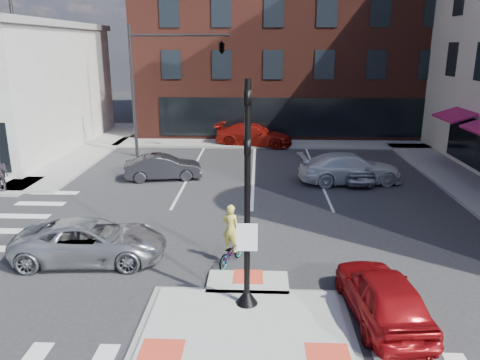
{
  "coord_description": "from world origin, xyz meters",
  "views": [
    {
      "loc": [
        0.28,
        -10.86,
        6.88
      ],
      "look_at": [
        -0.41,
        5.91,
        2.0
      ],
      "focal_mm": 35.0,
      "sensor_mm": 36.0,
      "label": 1
    }
  ],
  "objects_px": {
    "bg_car_dark": "(163,167)",
    "cyclist": "(231,244)",
    "silver_suv": "(91,241)",
    "white_pickup": "(350,168)",
    "bg_car_red": "(254,135)",
    "red_sedan": "(382,294)",
    "bg_car_silver": "(354,168)",
    "pedestrian_b": "(0,175)"
  },
  "relations": [
    {
      "from": "bg_car_silver",
      "to": "cyclist",
      "type": "height_order",
      "value": "cyclist"
    },
    {
      "from": "bg_car_dark",
      "to": "cyclist",
      "type": "xyz_separation_m",
      "value": [
        4.16,
        -9.77,
        0.02
      ]
    },
    {
      "from": "red_sedan",
      "to": "pedestrian_b",
      "type": "distance_m",
      "value": 18.45
    },
    {
      "from": "silver_suv",
      "to": "white_pickup",
      "type": "distance_m",
      "value": 13.88
    },
    {
      "from": "white_pickup",
      "to": "bg_car_silver",
      "type": "relative_size",
      "value": 1.37
    },
    {
      "from": "red_sedan",
      "to": "white_pickup",
      "type": "distance_m",
      "value": 12.64
    },
    {
      "from": "white_pickup",
      "to": "bg_car_silver",
      "type": "xyz_separation_m",
      "value": [
        0.29,
        0.45,
        -0.11
      ]
    },
    {
      "from": "bg_car_dark",
      "to": "pedestrian_b",
      "type": "distance_m",
      "value": 7.78
    },
    {
      "from": "bg_car_dark",
      "to": "red_sedan",
      "type": "bearing_deg",
      "value": -158.86
    },
    {
      "from": "silver_suv",
      "to": "pedestrian_b",
      "type": "bearing_deg",
      "value": 40.96
    },
    {
      "from": "silver_suv",
      "to": "red_sedan",
      "type": "distance_m",
      "value": 9.22
    },
    {
      "from": "red_sedan",
      "to": "white_pickup",
      "type": "relative_size",
      "value": 0.78
    },
    {
      "from": "white_pickup",
      "to": "cyclist",
      "type": "distance_m",
      "value": 11.05
    },
    {
      "from": "silver_suv",
      "to": "bg_car_red",
      "type": "bearing_deg",
      "value": -19.14
    },
    {
      "from": "bg_car_silver",
      "to": "bg_car_red",
      "type": "relative_size",
      "value": 0.72
    },
    {
      "from": "red_sedan",
      "to": "bg_car_silver",
      "type": "height_order",
      "value": "red_sedan"
    },
    {
      "from": "silver_suv",
      "to": "red_sedan",
      "type": "height_order",
      "value": "red_sedan"
    },
    {
      "from": "white_pickup",
      "to": "pedestrian_b",
      "type": "distance_m",
      "value": 17.16
    },
    {
      "from": "silver_suv",
      "to": "red_sedan",
      "type": "relative_size",
      "value": 1.19
    },
    {
      "from": "bg_car_red",
      "to": "bg_car_silver",
      "type": "bearing_deg",
      "value": -136.9
    },
    {
      "from": "bg_car_silver",
      "to": "bg_car_red",
      "type": "bearing_deg",
      "value": -60.36
    },
    {
      "from": "red_sedan",
      "to": "white_pickup",
      "type": "bearing_deg",
      "value": -102.2
    },
    {
      "from": "white_pickup",
      "to": "bg_car_dark",
      "type": "distance_m",
      "value": 9.71
    },
    {
      "from": "silver_suv",
      "to": "pedestrian_b",
      "type": "xyz_separation_m",
      "value": [
        -6.81,
        6.91,
        0.25
      ]
    },
    {
      "from": "silver_suv",
      "to": "bg_car_silver",
      "type": "height_order",
      "value": "silver_suv"
    },
    {
      "from": "red_sedan",
      "to": "pedestrian_b",
      "type": "relative_size",
      "value": 2.61
    },
    {
      "from": "bg_car_red",
      "to": "red_sedan",
      "type": "bearing_deg",
      "value": -159.55
    },
    {
      "from": "bg_car_silver",
      "to": "cyclist",
      "type": "bearing_deg",
      "value": 57.27
    },
    {
      "from": "cyclist",
      "to": "pedestrian_b",
      "type": "distance_m",
      "value": 13.39
    },
    {
      "from": "white_pickup",
      "to": "cyclist",
      "type": "bearing_deg",
      "value": 142.42
    },
    {
      "from": "silver_suv",
      "to": "bg_car_red",
      "type": "xyz_separation_m",
      "value": [
        5.11,
        18.41,
        0.1
      ]
    },
    {
      "from": "bg_car_red",
      "to": "pedestrian_b",
      "type": "relative_size",
      "value": 3.43
    },
    {
      "from": "silver_suv",
      "to": "bg_car_silver",
      "type": "distance_m",
      "value": 14.4
    },
    {
      "from": "bg_car_silver",
      "to": "pedestrian_b",
      "type": "bearing_deg",
      "value": 7.41
    },
    {
      "from": "silver_suv",
      "to": "cyclist",
      "type": "height_order",
      "value": "cyclist"
    },
    {
      "from": "bg_car_silver",
      "to": "pedestrian_b",
      "type": "xyz_separation_m",
      "value": [
        -17.25,
        -3.0,
        0.28
      ]
    },
    {
      "from": "cyclist",
      "to": "bg_car_silver",
      "type": "bearing_deg",
      "value": -96.28
    },
    {
      "from": "bg_car_dark",
      "to": "pedestrian_b",
      "type": "height_order",
      "value": "pedestrian_b"
    },
    {
      "from": "bg_car_dark",
      "to": "bg_car_red",
      "type": "xyz_separation_m",
      "value": [
        4.66,
        8.73,
        0.12
      ]
    },
    {
      "from": "cyclist",
      "to": "white_pickup",
      "type": "bearing_deg",
      "value": -96.15
    },
    {
      "from": "bg_car_red",
      "to": "white_pickup",
      "type": "bearing_deg",
      "value": -139.6
    },
    {
      "from": "bg_car_red",
      "to": "bg_car_dark",
      "type": "bearing_deg",
      "value": 162.88
    }
  ]
}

